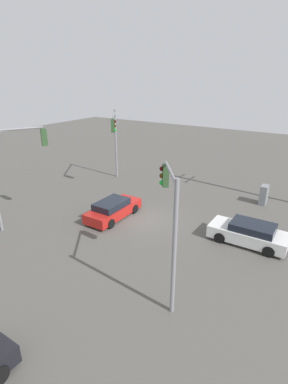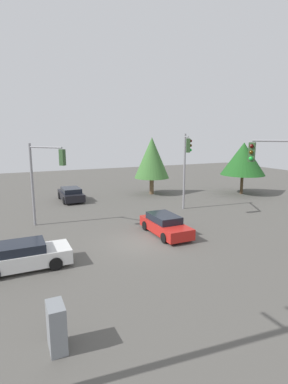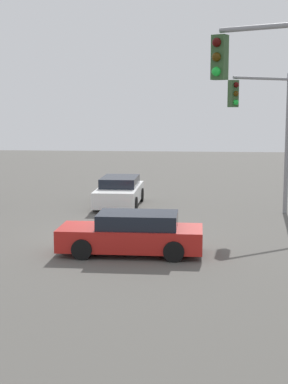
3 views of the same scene
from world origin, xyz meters
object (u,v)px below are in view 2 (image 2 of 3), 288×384
Objects in this scene: sedan_dark at (71,194)px; sedan_white at (23,256)px; traffic_signal_cross at (186,160)px; electrical_cabinet at (57,327)px; traffic_signal_main at (44,171)px; sedan_red at (165,225)px.

sedan_dark reaches higher than sedan_white.
sedan_dark is at bearing -109.50° from traffic_signal_cross.
traffic_signal_cross is at bearing -45.19° from electrical_cabinet.
electrical_cabinet is (-20.99, 4.63, 0.09)m from sedan_dark.
sedan_white is 7.43m from traffic_signal_main.
traffic_signal_cross is (-8.64, -7.81, 3.80)m from sedan_dark.
sedan_dark is 12.25m from traffic_signal_cross.
electrical_cabinet is at bearing 5.31° from sedan_white.
sedan_white reaches higher than sedan_red.
sedan_dark reaches higher than sedan_red.
traffic_signal_main reaches higher than sedan_white.
traffic_signal_cross is (4.22, -4.22, 3.83)m from sedan_red.
sedan_red is at bearing 18.97° from traffic_signal_main.
electrical_cabinet reaches higher than sedan_white.
sedan_dark is 21.50m from electrical_cabinet.
sedan_white is at bearing -109.90° from sedan_dark.
traffic_signal_main reaches higher than sedan_dark.
sedan_red is 9.00m from traffic_signal_main.
traffic_signal_main is at bearing -64.17° from traffic_signal_cross.
electrical_cabinet reaches higher than sedan_red.
traffic_signal_main is at bearing -112.00° from sedan_dark.
sedan_white is at bearing -53.70° from traffic_signal_main.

